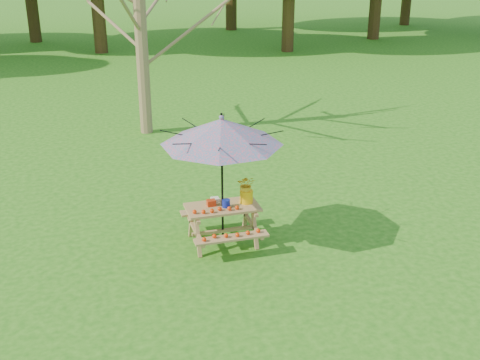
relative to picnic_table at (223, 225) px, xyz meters
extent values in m
cylinder|color=olive|center=(-0.35, 6.61, 1.85)|extent=(0.36, 0.36, 4.36)
cube|color=#AB874D|center=(0.00, 0.00, 0.32)|extent=(1.20, 0.62, 0.04)
cube|color=#AB874D|center=(0.00, -0.55, 0.03)|extent=(1.20, 0.22, 0.04)
cube|color=#AB874D|center=(0.00, 0.55, 0.03)|extent=(1.20, 0.22, 0.04)
cylinder|color=black|center=(0.00, 0.00, 0.80)|extent=(0.04, 0.04, 2.25)
cone|color=teal|center=(0.00, 0.00, 1.62)|extent=(2.45, 2.45, 0.42)
sphere|color=teal|center=(0.00, 0.00, 1.85)|extent=(0.08, 0.08, 0.08)
cube|color=#B82D0E|center=(-0.17, 0.08, 0.39)|extent=(0.14, 0.12, 0.10)
cylinder|color=#122098|center=(0.05, -0.04, 0.41)|extent=(0.13, 0.13, 0.13)
cube|color=white|center=(-0.07, 0.21, 0.38)|extent=(0.13, 0.13, 0.07)
cylinder|color=yellow|center=(0.42, 0.04, 0.45)|extent=(0.22, 0.22, 0.22)
imported|color=yellow|center=(0.42, 0.04, 0.66)|extent=(0.37, 0.34, 0.33)
camera|label=1|loc=(-2.24, -8.72, 4.42)|focal=45.00mm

